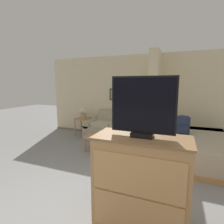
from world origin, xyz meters
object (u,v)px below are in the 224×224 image
table_lamp (83,109)px  couch (113,129)px  tv_dresser (141,183)px  tv (143,107)px  backpack (183,124)px  bed (192,146)px  coffee_table (97,138)px

table_lamp → couch: bearing=1.3°
tv_dresser → tv: size_ratio=1.58×
tv_dresser → backpack: 2.59m
bed → backpack: backpack is taller
coffee_table → table_lamp: bearing=134.9°
coffee_table → bed: bed is taller
table_lamp → tv_dresser: size_ratio=0.39×
tv → table_lamp: bearing=130.3°
couch → table_lamp: table_lamp is taller
tv_dresser → backpack: tv_dresser is taller
tv → bed: size_ratio=0.33×
tv → backpack: bearing=79.6°
table_lamp → tv_dresser: bearing=-49.7°
couch → table_lamp: (-1.07, -0.02, 0.56)m
coffee_table → tv_dresser: (1.56, -2.02, 0.22)m
bed → backpack: (-0.22, 0.12, 0.49)m
couch → backpack: (2.01, -0.56, 0.44)m
table_lamp → tv_dresser: (2.61, -3.08, -0.32)m
bed → table_lamp: bearing=168.7°
coffee_table → backpack: (2.02, 0.52, 0.42)m
coffee_table → table_lamp: size_ratio=1.31×
bed → couch: bearing=162.9°
couch → bed: bearing=-17.1°
coffee_table → backpack: bearing=14.4°
coffee_table → bed: 2.27m
couch → backpack: bearing=-15.6°
tv_dresser → backpack: bearing=79.6°
tv_dresser → bed: (0.68, 2.42, -0.29)m
tv_dresser → backpack: size_ratio=2.51×
backpack → tv_dresser: bearing=-100.4°
tv → backpack: 2.67m
tv → backpack: (0.47, 2.54, -0.69)m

